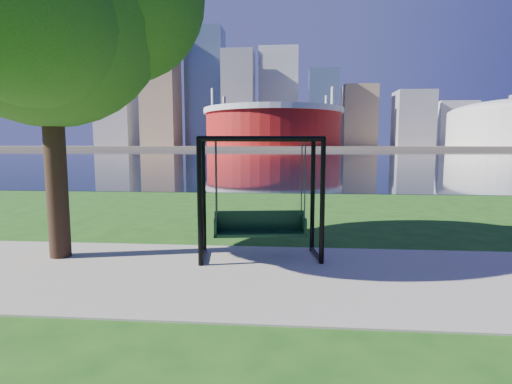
# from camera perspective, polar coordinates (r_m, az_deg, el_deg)

# --- Properties ---
(ground) EXTENTS (900.00, 900.00, 0.00)m
(ground) POSITION_cam_1_polar(r_m,az_deg,el_deg) (7.79, 1.32, -10.77)
(ground) COLOR #1E5114
(ground) RESTS_ON ground
(path) EXTENTS (120.00, 4.00, 0.03)m
(path) POSITION_cam_1_polar(r_m,az_deg,el_deg) (7.31, 1.07, -11.83)
(path) COLOR #9E937F
(path) RESTS_ON ground
(river) EXTENTS (900.00, 180.00, 0.02)m
(river) POSITION_cam_1_polar(r_m,az_deg,el_deg) (109.44, 4.71, 5.40)
(river) COLOR black
(river) RESTS_ON ground
(far_bank) EXTENTS (900.00, 228.00, 2.00)m
(far_bank) POSITION_cam_1_polar(r_m,az_deg,el_deg) (313.42, 4.88, 6.37)
(far_bank) COLOR #937F60
(far_bank) RESTS_ON ground
(stadium) EXTENTS (83.00, 83.00, 32.00)m
(stadium) POSITION_cam_1_polar(r_m,az_deg,el_deg) (242.93, 2.49, 9.44)
(stadium) COLOR maroon
(stadium) RESTS_ON far_bank
(skyline) EXTENTS (392.00, 66.00, 96.50)m
(skyline) POSITION_cam_1_polar(r_m,az_deg,el_deg) (328.56, 4.18, 12.48)
(skyline) COLOR gray
(skyline) RESTS_ON far_bank
(swing) EXTENTS (2.58, 1.40, 2.51)m
(swing) POSITION_cam_1_polar(r_m,az_deg,el_deg) (8.15, 0.56, -1.23)
(swing) COLOR black
(swing) RESTS_ON ground
(park_tree) EXTENTS (5.95, 5.37, 7.39)m
(park_tree) POSITION_cam_1_polar(r_m,az_deg,el_deg) (9.58, -27.88, 22.91)
(park_tree) COLOR black
(park_tree) RESTS_ON ground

